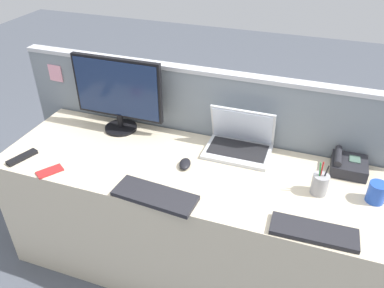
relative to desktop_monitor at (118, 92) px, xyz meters
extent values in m
plane|color=#4C515B|center=(0.53, -0.25, -1.00)|extent=(10.00, 10.00, 0.00)
cube|color=beige|center=(0.53, -0.25, -0.63)|extent=(2.09, 0.68, 0.75)
cube|color=gray|center=(0.53, 0.14, -0.44)|extent=(2.44, 0.06, 1.13)
cube|color=#B7BAC1|center=(0.53, 0.14, 0.14)|extent=(2.44, 0.07, 0.02)
cube|color=pink|center=(-0.50, 0.10, 0.01)|extent=(0.10, 0.01, 0.11)
cube|color=yellow|center=(0.69, 0.10, -0.24)|extent=(0.12, 0.01, 0.07)
cylinder|color=black|center=(0.00, -0.01, -0.24)|extent=(0.20, 0.20, 0.02)
cylinder|color=black|center=(0.00, -0.01, -0.19)|extent=(0.04, 0.04, 0.09)
cube|color=black|center=(0.00, 0.00, 0.02)|extent=(0.56, 0.03, 0.37)
cube|color=#19284C|center=(0.00, -0.01, 0.02)|extent=(0.53, 0.01, 0.34)
cube|color=silver|center=(0.74, -0.03, -0.24)|extent=(0.36, 0.25, 0.02)
cube|color=black|center=(0.74, -0.02, -0.23)|extent=(0.32, 0.18, 0.00)
cube|color=silver|center=(0.74, 0.06, -0.12)|extent=(0.36, 0.08, 0.23)
cube|color=silver|center=(0.74, 0.05, -0.12)|extent=(0.34, 0.07, 0.21)
cube|color=#232328|center=(1.33, 0.01, -0.22)|extent=(0.18, 0.18, 0.06)
cube|color=#4C6B5B|center=(1.35, 0.03, -0.18)|extent=(0.05, 0.06, 0.01)
cylinder|color=#232328|center=(1.27, 0.01, -0.17)|extent=(0.04, 0.16, 0.04)
cube|color=#232328|center=(0.46, -0.53, -0.24)|extent=(0.42, 0.18, 0.02)
cube|color=#232328|center=(1.20, -0.51, -0.24)|extent=(0.37, 0.14, 0.02)
ellipsoid|color=black|center=(0.51, -0.24, -0.23)|extent=(0.08, 0.11, 0.03)
cylinder|color=#99999E|center=(1.19, -0.23, -0.20)|extent=(0.08, 0.08, 0.11)
cylinder|color=red|center=(1.19, -0.23, -0.14)|extent=(0.01, 0.02, 0.13)
cylinder|color=#238438|center=(1.18, -0.23, -0.13)|extent=(0.02, 0.02, 0.14)
cylinder|color=black|center=(1.21, -0.23, -0.14)|extent=(0.02, 0.02, 0.13)
cube|color=#B22323|center=(-0.14, -0.52, -0.24)|extent=(0.13, 0.15, 0.01)
cube|color=black|center=(-0.36, -0.47, -0.24)|extent=(0.10, 0.18, 0.02)
cylinder|color=blue|center=(1.45, -0.20, -0.20)|extent=(0.08, 0.08, 0.10)
camera|label=1|loc=(1.09, -1.79, 0.98)|focal=36.04mm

